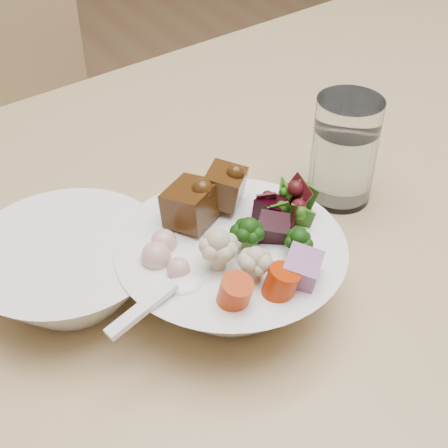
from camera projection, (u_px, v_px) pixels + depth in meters
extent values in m
cube|color=tan|center=(426.00, 206.00, 0.71)|extent=(1.86, 1.23, 0.04)
cube|color=tan|center=(29.00, 213.00, 1.21)|extent=(0.45, 0.45, 0.04)
cylinder|color=tan|center=(165.00, 322.00, 1.32)|extent=(0.04, 0.04, 0.45)
cylinder|color=tan|center=(97.00, 228.00, 1.57)|extent=(0.04, 0.04, 0.45)
sphere|color=black|center=(249.00, 240.00, 0.52)|extent=(0.03, 0.03, 0.03)
sphere|color=beige|center=(218.00, 254.00, 0.50)|extent=(0.04, 0.04, 0.04)
cube|color=black|center=(271.00, 212.00, 0.56)|extent=(0.03, 0.03, 0.02)
cube|color=#90578C|center=(301.00, 270.00, 0.50)|extent=(0.04, 0.05, 0.03)
cylinder|color=#C13505|center=(235.00, 294.00, 0.48)|extent=(0.03, 0.03, 0.03)
sphere|color=#D9A398|center=(178.00, 269.00, 0.50)|extent=(0.02, 0.02, 0.02)
ellipsoid|color=white|center=(186.00, 285.00, 0.50)|extent=(0.04, 0.03, 0.01)
cube|color=white|center=(142.00, 309.00, 0.47)|extent=(0.07, 0.03, 0.02)
cylinder|color=white|center=(344.00, 151.00, 0.65)|extent=(0.07, 0.07, 0.12)
cylinder|color=white|center=(342.00, 162.00, 0.66)|extent=(0.06, 0.06, 0.08)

